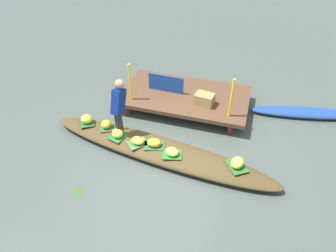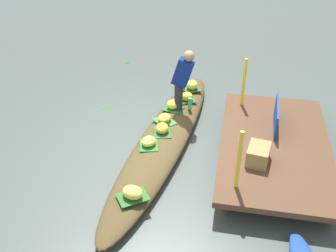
{
  "view_description": "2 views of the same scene",
  "coord_description": "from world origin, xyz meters",
  "px_view_note": "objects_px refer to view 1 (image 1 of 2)",
  "views": [
    {
      "loc": [
        1.58,
        -4.41,
        4.41
      ],
      "look_at": [
        0.06,
        0.52,
        0.39
      ],
      "focal_mm": 32.06,
      "sensor_mm": 36.0,
      "label": 1
    },
    {
      "loc": [
        5.68,
        1.15,
        4.21
      ],
      "look_at": [
        0.25,
        0.13,
        0.6
      ],
      "focal_mm": 42.38,
      "sensor_mm": 36.0,
      "label": 2
    }
  ],
  "objects_px": {
    "water_bottle": "(121,123)",
    "produce_crate": "(204,99)",
    "banana_bunch_1": "(172,152)",
    "banana_bunch_6": "(106,124)",
    "moored_boat": "(305,113)",
    "banana_bunch_0": "(87,119)",
    "vendor_boat": "(158,150)",
    "banana_bunch_5": "(138,141)",
    "banana_bunch_2": "(237,163)",
    "banana_bunch_3": "(118,133)",
    "vendor_person": "(119,105)",
    "market_banner": "(166,84)",
    "banana_bunch_4": "(154,143)"
  },
  "relations": [
    {
      "from": "vendor_boat",
      "to": "banana_bunch_5",
      "type": "height_order",
      "value": "banana_bunch_5"
    },
    {
      "from": "vendor_boat",
      "to": "banana_bunch_2",
      "type": "xyz_separation_m",
      "value": [
        1.65,
        -0.12,
        0.22
      ]
    },
    {
      "from": "vendor_boat",
      "to": "banana_bunch_5",
      "type": "relative_size",
      "value": 17.95
    },
    {
      "from": "moored_boat",
      "to": "banana_bunch_3",
      "type": "distance_m",
      "value": 4.64
    },
    {
      "from": "banana_bunch_2",
      "to": "banana_bunch_1",
      "type": "bearing_deg",
      "value": -177.25
    },
    {
      "from": "banana_bunch_3",
      "to": "produce_crate",
      "type": "xyz_separation_m",
      "value": [
        1.55,
        1.6,
        0.17
      ]
    },
    {
      "from": "moored_boat",
      "to": "banana_bunch_4",
      "type": "relative_size",
      "value": 9.32
    },
    {
      "from": "banana_bunch_6",
      "to": "banana_bunch_1",
      "type": "bearing_deg",
      "value": -14.08
    },
    {
      "from": "banana_bunch_4",
      "to": "vendor_person",
      "type": "height_order",
      "value": "vendor_person"
    },
    {
      "from": "moored_boat",
      "to": "banana_bunch_0",
      "type": "relative_size",
      "value": 10.46
    },
    {
      "from": "banana_bunch_0",
      "to": "water_bottle",
      "type": "relative_size",
      "value": 1.07
    },
    {
      "from": "moored_boat",
      "to": "water_bottle",
      "type": "height_order",
      "value": "water_bottle"
    },
    {
      "from": "water_bottle",
      "to": "market_banner",
      "type": "relative_size",
      "value": 0.26
    },
    {
      "from": "moored_boat",
      "to": "banana_bunch_3",
      "type": "relative_size",
      "value": 10.62
    },
    {
      "from": "banana_bunch_0",
      "to": "banana_bunch_5",
      "type": "relative_size",
      "value": 0.9
    },
    {
      "from": "vendor_boat",
      "to": "moored_boat",
      "type": "distance_m",
      "value": 3.89
    },
    {
      "from": "banana_bunch_4",
      "to": "produce_crate",
      "type": "relative_size",
      "value": 0.66
    },
    {
      "from": "banana_bunch_3",
      "to": "water_bottle",
      "type": "xyz_separation_m",
      "value": [
        -0.05,
        0.32,
        0.02
      ]
    },
    {
      "from": "vendor_person",
      "to": "banana_bunch_5",
      "type": "bearing_deg",
      "value": -27.96
    },
    {
      "from": "moored_boat",
      "to": "banana_bunch_0",
      "type": "xyz_separation_m",
      "value": [
        -4.85,
        -2.13,
        0.26
      ]
    },
    {
      "from": "produce_crate",
      "to": "vendor_person",
      "type": "bearing_deg",
      "value": -136.99
    },
    {
      "from": "vendor_boat",
      "to": "banana_bunch_3",
      "type": "xyz_separation_m",
      "value": [
        -0.91,
        0.01,
        0.22
      ]
    },
    {
      "from": "vendor_person",
      "to": "market_banner",
      "type": "distance_m",
      "value": 1.83
    },
    {
      "from": "banana_bunch_1",
      "to": "water_bottle",
      "type": "relative_size",
      "value": 1.13
    },
    {
      "from": "banana_bunch_0",
      "to": "vendor_person",
      "type": "distance_m",
      "value": 1.08
    },
    {
      "from": "banana_bunch_0",
      "to": "vendor_person",
      "type": "bearing_deg",
      "value": -4.86
    },
    {
      "from": "banana_bunch_1",
      "to": "vendor_person",
      "type": "xyz_separation_m",
      "value": [
        -1.26,
        0.37,
        0.62
      ]
    },
    {
      "from": "water_bottle",
      "to": "vendor_boat",
      "type": "bearing_deg",
      "value": -19.02
    },
    {
      "from": "vendor_boat",
      "to": "water_bottle",
      "type": "height_order",
      "value": "water_bottle"
    },
    {
      "from": "moored_boat",
      "to": "market_banner",
      "type": "relative_size",
      "value": 2.94
    },
    {
      "from": "moored_boat",
      "to": "banana_bunch_0",
      "type": "bearing_deg",
      "value": -167.21
    },
    {
      "from": "banana_bunch_1",
      "to": "banana_bunch_6",
      "type": "relative_size",
      "value": 1.15
    },
    {
      "from": "banana_bunch_3",
      "to": "vendor_person",
      "type": "xyz_separation_m",
      "value": [
        0.02,
        0.17,
        0.61
      ]
    },
    {
      "from": "banana_bunch_0",
      "to": "produce_crate",
      "type": "relative_size",
      "value": 0.59
    },
    {
      "from": "banana_bunch_0",
      "to": "banana_bunch_4",
      "type": "distance_m",
      "value": 1.75
    },
    {
      "from": "water_bottle",
      "to": "produce_crate",
      "type": "distance_m",
      "value": 2.06
    },
    {
      "from": "banana_bunch_4",
      "to": "water_bottle",
      "type": "relative_size",
      "value": 1.21
    },
    {
      "from": "vendor_person",
      "to": "banana_bunch_2",
      "type": "bearing_deg",
      "value": -6.93
    },
    {
      "from": "banana_bunch_6",
      "to": "vendor_boat",
      "type": "bearing_deg",
      "value": -10.19
    },
    {
      "from": "banana_bunch_3",
      "to": "banana_bunch_4",
      "type": "bearing_deg",
      "value": -3.3
    },
    {
      "from": "banana_bunch_0",
      "to": "market_banner",
      "type": "xyz_separation_m",
      "value": [
        1.37,
        1.65,
        0.24
      ]
    },
    {
      "from": "banana_bunch_1",
      "to": "market_banner",
      "type": "relative_size",
      "value": 0.3
    },
    {
      "from": "moored_boat",
      "to": "banana_bunch_4",
      "type": "bearing_deg",
      "value": -153.07
    },
    {
      "from": "banana_bunch_0",
      "to": "banana_bunch_4",
      "type": "relative_size",
      "value": 0.89
    },
    {
      "from": "vendor_boat",
      "to": "moored_boat",
      "type": "relative_size",
      "value": 1.9
    },
    {
      "from": "banana_bunch_5",
      "to": "water_bottle",
      "type": "xyz_separation_m",
      "value": [
        -0.54,
        0.4,
        0.05
      ]
    },
    {
      "from": "banana_bunch_3",
      "to": "market_banner",
      "type": "xyz_separation_m",
      "value": [
        0.49,
        1.9,
        0.25
      ]
    },
    {
      "from": "produce_crate",
      "to": "banana_bunch_4",
      "type": "bearing_deg",
      "value": -113.12
    },
    {
      "from": "vendor_person",
      "to": "produce_crate",
      "type": "height_order",
      "value": "vendor_person"
    },
    {
      "from": "banana_bunch_2",
      "to": "banana_bunch_0",
      "type": "bearing_deg",
      "value": 173.61
    }
  ]
}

